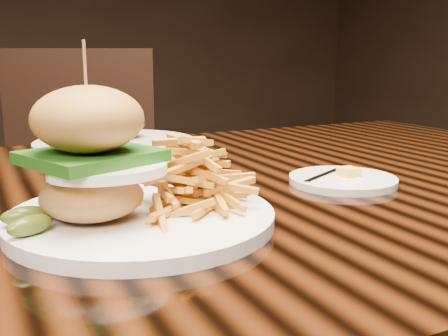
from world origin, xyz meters
name	(u,v)px	position (x,y,z in m)	size (l,w,h in m)	color
dining_table	(177,237)	(0.00, 0.00, 0.67)	(1.60, 0.90, 0.75)	black
burger_plate	(137,178)	(-0.10, -0.15, 0.80)	(0.28, 0.28, 0.19)	silver
side_saucer	(343,180)	(0.22, -0.09, 0.76)	(0.15, 0.15, 0.02)	silver
ramekin	(191,160)	(0.06, 0.09, 0.77)	(0.07, 0.07, 0.03)	silver
far_dish	(115,140)	(0.00, 0.32, 0.77)	(0.31, 0.31, 0.10)	silver
chair_far	(77,189)	(0.02, 0.88, 0.54)	(0.60, 0.61, 0.95)	black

